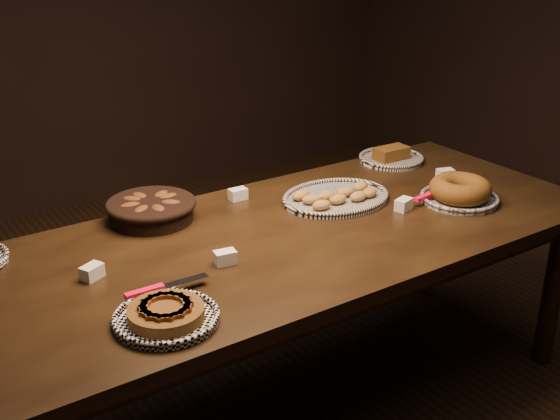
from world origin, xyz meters
TOP-DOWN VIEW (x-y plane):
  - ground at (0.00, 0.00)m, footprint 5.00×5.00m
  - buffet_table at (0.00, 0.00)m, footprint 2.40×1.00m
  - apple_tart_plate at (-0.63, -0.30)m, footprint 0.36×0.31m
  - madeleine_platter at (0.31, 0.14)m, footprint 0.45×0.36m
  - bundt_cake_plate at (0.72, -0.14)m, footprint 0.35×0.32m
  - croissant_basket at (-0.37, 0.38)m, footprint 0.40×0.40m
  - loaf_plate at (0.83, 0.38)m, footprint 0.30×0.30m
  - tent_cards at (0.06, 0.07)m, footprint 1.66×0.51m

SIDE VIEW (x-z plane):
  - ground at x=0.00m, z-range 0.00..0.00m
  - buffet_table at x=0.00m, z-range 0.30..1.05m
  - madeleine_platter at x=0.31m, z-range 0.74..0.79m
  - loaf_plate at x=0.83m, z-range 0.74..0.80m
  - apple_tart_plate at x=-0.63m, z-range 0.74..0.80m
  - tent_cards at x=0.06m, z-range 0.75..0.79m
  - bundt_cake_plate at x=0.72m, z-range 0.74..0.84m
  - croissant_basket at x=-0.37m, z-range 0.76..0.84m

